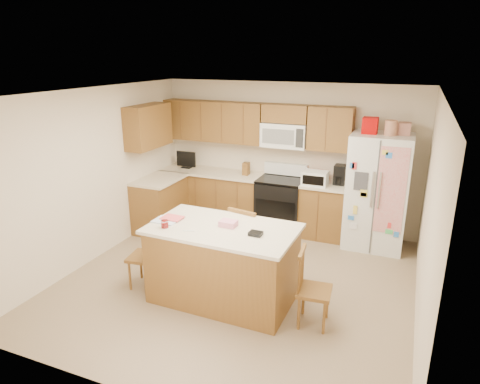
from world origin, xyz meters
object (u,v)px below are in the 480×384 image
at_px(stove, 281,204).
at_px(windsor_chair_left, 146,256).
at_px(refrigerator, 377,191).
at_px(island, 223,263).
at_px(windsor_chair_right, 312,290).
at_px(windsor_chair_back, 248,244).

height_order(stove, windsor_chair_left, stove).
height_order(refrigerator, island, refrigerator).
relative_size(island, windsor_chair_right, 1.98).
relative_size(stove, island, 0.63).
distance_m(stove, refrigerator, 1.63).
relative_size(stove, windsor_chair_back, 1.11).
bearing_deg(refrigerator, stove, 177.70).
bearing_deg(windsor_chair_back, stove, 92.41).
height_order(stove, windsor_chair_right, stove).
height_order(island, windsor_chair_left, island).
bearing_deg(windsor_chair_back, windsor_chair_left, -146.81).
distance_m(refrigerator, windsor_chair_right, 2.53).
bearing_deg(island, windsor_chair_back, 83.64).
xyz_separation_m(island, windsor_chair_left, (-1.07, -0.10, -0.06)).
distance_m(island, windsor_chair_left, 1.08).
relative_size(refrigerator, island, 1.14).
height_order(island, windsor_chair_right, island).
bearing_deg(island, stove, 90.04).
height_order(windsor_chair_left, windsor_chair_right, windsor_chair_right).
bearing_deg(refrigerator, windsor_chair_right, -99.95).
height_order(stove, island, stove).
relative_size(stove, windsor_chair_left, 1.26).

